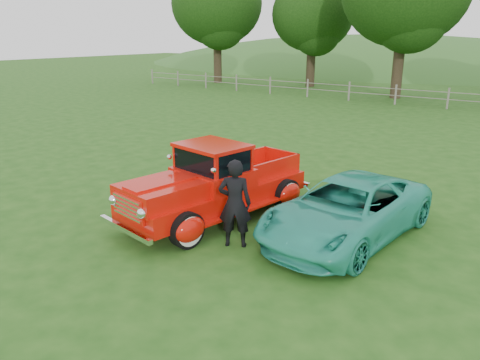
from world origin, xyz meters
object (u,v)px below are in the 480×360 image
Objects in this scene: tree_far_west at (217,4)px; teal_sedan at (347,210)px; red_pickup at (215,185)px; tree_mid_west at (313,14)px; man at (235,203)px.

teal_sedan is (22.64, -23.88, -5.86)m from tree_far_west.
tree_far_west is 32.01m from red_pickup.
tree_far_west is 1.91× the size of red_pickup.
tree_mid_west is at bearing 122.86° from red_pickup.
tree_far_west is at bearing -165.96° from tree_mid_west.
teal_sedan is at bearing -46.53° from tree_far_west.
red_pickup reaches higher than teal_sedan.
tree_far_west is 1.17× the size of tree_mid_west.
man is at bearing -50.63° from tree_far_west.
tree_far_west is 2.19× the size of teal_sedan.
teal_sedan is 2.49× the size of man.
teal_sedan is at bearing -165.02° from man.
tree_far_west reaches higher than red_pickup.
red_pickup is at bearing -160.79° from teal_sedan.
tree_mid_west is at bearing 125.17° from teal_sedan.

